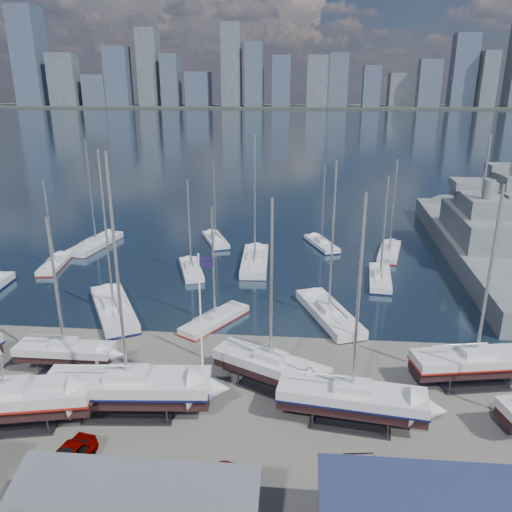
# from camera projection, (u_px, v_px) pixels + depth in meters

# --- Properties ---
(ground) EXTENTS (1400.00, 1400.00, 0.00)m
(ground) POSITION_uv_depth(u_px,v_px,m) (192.00, 394.00, 38.80)
(ground) COLOR #605E59
(ground) RESTS_ON ground
(water) EXTENTS (1400.00, 600.00, 0.40)m
(water) POSITION_uv_depth(u_px,v_px,m) (289.00, 123.00, 331.35)
(water) COLOR #172937
(water) RESTS_ON ground
(far_shore) EXTENTS (1400.00, 80.00, 2.20)m
(far_shore) POSITION_uv_depth(u_px,v_px,m) (294.00, 107.00, 576.26)
(far_shore) COLOR #2D332D
(far_shore) RESTS_ON ground
(skyline) EXTENTS (639.14, 43.80, 107.69)m
(skyline) POSITION_uv_depth(u_px,v_px,m) (288.00, 72.00, 558.82)
(skyline) COLOR #475166
(skyline) RESTS_ON far_shore
(sailboat_cradle_1) EXTENTS (11.87, 5.51, 18.33)m
(sailboat_cradle_1) POSITION_uv_depth(u_px,v_px,m) (7.00, 400.00, 34.41)
(sailboat_cradle_1) COLOR #2D2D33
(sailboat_cradle_1) RESTS_ON ground
(sailboat_cradle_2) EXTENTS (8.06, 2.27, 13.37)m
(sailboat_cradle_2) POSITION_uv_depth(u_px,v_px,m) (65.00, 351.00, 41.23)
(sailboat_cradle_2) COLOR #2D2D33
(sailboat_cradle_2) RESTS_ON ground
(sailboat_cradle_3) EXTENTS (12.10, 4.23, 18.96)m
(sailboat_cradle_3) POSITION_uv_depth(u_px,v_px,m) (128.00, 387.00, 35.78)
(sailboat_cradle_3) COLOR #2D2D33
(sailboat_cradle_3) RESTS_ON ground
(sailboat_cradle_4) EXTENTS (9.53, 6.61, 15.35)m
(sailboat_cradle_4) POSITION_uv_depth(u_px,v_px,m) (271.00, 366.00, 38.86)
(sailboat_cradle_4) COLOR #2D2D33
(sailboat_cradle_4) RESTS_ON ground
(sailboat_cradle_5) EXTENTS (10.62, 4.29, 16.62)m
(sailboat_cradle_5) POSITION_uv_depth(u_px,v_px,m) (351.00, 398.00, 34.72)
(sailboat_cradle_5) COLOR #2D2D33
(sailboat_cradle_5) RESTS_ON ground
(sailboat_cradle_6) EXTENTS (10.38, 4.59, 16.20)m
(sailboat_cradle_6) POSITION_uv_depth(u_px,v_px,m) (475.00, 362.00, 39.37)
(sailboat_cradle_6) COLOR #2D2D33
(sailboat_cradle_6) RESTS_ON ground
(sailboat_moored_1) EXTENTS (3.37, 8.38, 12.18)m
(sailboat_moored_1) POSITION_uv_depth(u_px,v_px,m) (55.00, 265.00, 66.16)
(sailboat_moored_1) COLOR black
(sailboat_moored_1) RESTS_ON water
(sailboat_moored_2) EXTENTS (4.75, 11.26, 16.48)m
(sailboat_moored_2) POSITION_uv_depth(u_px,v_px,m) (96.00, 245.00, 74.43)
(sailboat_moored_2) COLOR black
(sailboat_moored_2) RESTS_ON water
(sailboat_moored_3) EXTENTS (8.67, 12.11, 17.89)m
(sailboat_moored_3) POSITION_uv_depth(u_px,v_px,m) (114.00, 311.00, 52.39)
(sailboat_moored_3) COLOR black
(sailboat_moored_3) RESTS_ON water
(sailboat_moored_4) EXTENTS (4.85, 8.65, 12.59)m
(sailboat_moored_4) POSITION_uv_depth(u_px,v_px,m) (191.00, 270.00, 64.11)
(sailboat_moored_4) COLOR black
(sailboat_moored_4) RESTS_ON water
(sailboat_moored_5) EXTENTS (5.56, 9.03, 13.08)m
(sailboat_moored_5) POSITION_uv_depth(u_px,v_px,m) (216.00, 241.00, 76.45)
(sailboat_moored_5) COLOR black
(sailboat_moored_5) RESTS_ON water
(sailboat_moored_6) EXTENTS (6.42, 8.43, 12.62)m
(sailboat_moored_6) POSITION_uv_depth(u_px,v_px,m) (215.00, 321.00, 50.27)
(sailboat_moored_6) COLOR black
(sailboat_moored_6) RESTS_ON water
(sailboat_moored_7) EXTENTS (3.81, 11.98, 17.89)m
(sailboat_moored_7) POSITION_uv_depth(u_px,v_px,m) (255.00, 263.00, 66.83)
(sailboat_moored_7) COLOR black
(sailboat_moored_7) RESTS_ON water
(sailboat_moored_8) EXTENTS (5.29, 8.86, 12.80)m
(sailboat_moored_8) POSITION_uv_depth(u_px,v_px,m) (321.00, 245.00, 74.60)
(sailboat_moored_8) COLOR black
(sailboat_moored_8) RESTS_ON water
(sailboat_moored_9) EXTENTS (6.91, 11.63, 16.97)m
(sailboat_moored_9) POSITION_uv_depth(u_px,v_px,m) (329.00, 315.00, 51.49)
(sailboat_moored_9) COLOR black
(sailboat_moored_9) RESTS_ON water
(sailboat_moored_10) EXTENTS (3.62, 9.36, 13.64)m
(sailboat_moored_10) POSITION_uv_depth(u_px,v_px,m) (380.00, 279.00, 61.17)
(sailboat_moored_10) COLOR black
(sailboat_moored_10) RESTS_ON water
(sailboat_moored_11) EXTENTS (4.81, 9.81, 14.13)m
(sailboat_moored_11) POSITION_uv_depth(u_px,v_px,m) (389.00, 253.00, 70.97)
(sailboat_moored_11) COLOR black
(sailboat_moored_11) RESTS_ON water
(naval_ship_east) EXTENTS (11.15, 51.46, 18.60)m
(naval_ship_east) POSITION_uv_depth(u_px,v_px,m) (475.00, 245.00, 69.96)
(naval_ship_east) COLOR slate
(naval_ship_east) RESTS_ON water
(naval_ship_west) EXTENTS (7.11, 42.90, 17.86)m
(naval_ship_west) POSITION_uv_depth(u_px,v_px,m) (504.00, 211.00, 88.87)
(naval_ship_west) COLOR slate
(naval_ship_west) RESTS_ON water
(car_a) EXTENTS (2.90, 5.07, 1.63)m
(car_a) POSITION_uv_depth(u_px,v_px,m) (65.00, 462.00, 30.64)
(car_a) COLOR gray
(car_a) RESTS_ON ground
(car_b) EXTENTS (4.75, 2.26, 1.50)m
(car_b) POSITION_uv_depth(u_px,v_px,m) (71.00, 475.00, 29.63)
(car_b) COLOR gray
(car_b) RESTS_ON ground
(car_c) EXTENTS (4.23, 5.69, 1.44)m
(car_c) POSITION_uv_depth(u_px,v_px,m) (214.00, 496.00, 28.18)
(car_c) COLOR gray
(car_c) RESTS_ON ground
(car_d) EXTENTS (2.92, 5.68, 1.58)m
(car_d) POSITION_uv_depth(u_px,v_px,m) (369.00, 497.00, 28.04)
(car_d) COLOR gray
(car_d) RESTS_ON ground
(flagpole) EXTENTS (1.06, 0.12, 12.00)m
(flagpole) POSITION_uv_depth(u_px,v_px,m) (202.00, 322.00, 35.21)
(flagpole) COLOR white
(flagpole) RESTS_ON ground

